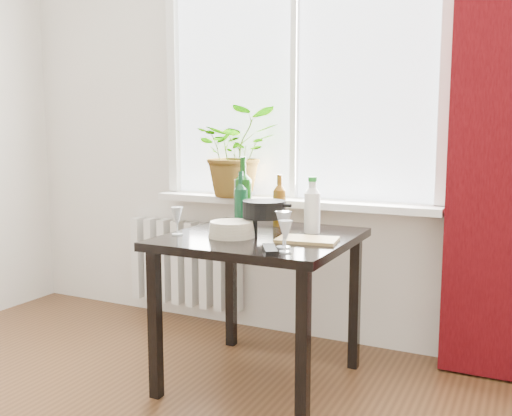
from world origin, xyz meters
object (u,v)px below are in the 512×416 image
at_px(plate_stack, 232,229).
at_px(tv_remote, 270,249).
at_px(wine_bottle_left, 241,199).
at_px(bottle_amber, 279,200).
at_px(radiator, 185,263).
at_px(cutting_board, 307,240).
at_px(wineglass_far_right, 285,236).
at_px(wineglass_front_left, 177,221).
at_px(wine_bottle_right, 243,191).
at_px(wineglass_back_left, 246,208).
at_px(potted_plant, 237,152).
at_px(table, 261,254).
at_px(wineglass_back_center, 313,211).
at_px(fondue_pot, 264,217).
at_px(wineglass_front_right, 283,229).
at_px(cleaning_bottle, 312,205).

relative_size(plate_stack, tv_remote, 1.30).
height_order(wine_bottle_left, tv_remote, wine_bottle_left).
relative_size(bottle_amber, plate_stack, 1.25).
height_order(radiator, wine_bottle_left, wine_bottle_left).
distance_m(radiator, cutting_board, 1.35).
relative_size(wineglass_far_right, wineglass_front_left, 0.99).
height_order(wine_bottle_right, cutting_board, wine_bottle_right).
distance_m(bottle_amber, wineglass_back_left, 0.18).
xyz_separation_m(potted_plant, wine_bottle_left, (0.25, -0.43, -0.23)).
bearing_deg(table, wineglass_back_center, 64.61).
distance_m(wine_bottle_right, cutting_board, 0.53).
bearing_deg(fondue_pot, wine_bottle_right, 121.94).
xyz_separation_m(wineglass_front_right, cutting_board, (0.04, 0.18, -0.07)).
bearing_deg(wineglass_front_right, table, 132.91).
bearing_deg(wineglass_front_right, tv_remote, -104.39).
bearing_deg(tv_remote, wineglass_far_right, -24.52).
bearing_deg(tv_remote, wineglass_back_center, 63.69).
height_order(radiator, wine_bottle_right, wine_bottle_right).
bearing_deg(wineglass_back_center, cutting_board, -73.41).
bearing_deg(cutting_board, bottle_amber, 130.89).
xyz_separation_m(potted_plant, cutting_board, (0.69, -0.62, -0.36)).
distance_m(cleaning_bottle, cutting_board, 0.26).
relative_size(plate_stack, cutting_board, 0.82).
height_order(wine_bottle_left, cutting_board, wine_bottle_left).
xyz_separation_m(wineglass_front_left, tv_remote, (0.56, -0.15, -0.06)).
xyz_separation_m(fondue_pot, tv_remote, (0.20, -0.36, -0.07)).
relative_size(wine_bottle_left, wineglass_back_center, 1.74).
height_order(potted_plant, plate_stack, potted_plant).
distance_m(potted_plant, wineglass_far_right, 1.16).
relative_size(bottle_amber, cutting_board, 1.03).
bearing_deg(wineglass_front_right, wineglass_back_center, 97.37).
relative_size(radiator, wineglass_back_center, 4.76).
distance_m(wine_bottle_right, cleaning_bottle, 0.39).
xyz_separation_m(table, wineglass_back_left, (-0.19, 0.21, 0.18)).
distance_m(table, wineglass_back_center, 0.39).
xyz_separation_m(wineglass_front_right, wineglass_back_left, (-0.41, 0.45, 0.01)).
height_order(bottle_amber, wineglass_front_right, bottle_amber).
bearing_deg(tv_remote, fondue_pot, 88.03).
bearing_deg(wineglass_front_left, wineglass_back_left, 66.59).
xyz_separation_m(wineglass_back_left, wineglass_front_left, (-0.17, -0.39, -0.02)).
bearing_deg(tv_remote, radiator, 106.99).
xyz_separation_m(wine_bottle_right, wineglass_far_right, (0.45, -0.49, -0.12)).
relative_size(potted_plant, wineglass_front_right, 3.31).
height_order(bottle_amber, cutting_board, bottle_amber).
distance_m(wineglass_back_center, wineglass_front_left, 0.71).
relative_size(wine_bottle_right, bottle_amber, 1.34).
relative_size(cleaning_bottle, tv_remote, 1.62).
xyz_separation_m(wine_bottle_right, tv_remote, (0.38, -0.50, -0.18)).
bearing_deg(wineglass_far_right, radiator, 139.60).
bearing_deg(cutting_board, wineglass_back_center, 106.59).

